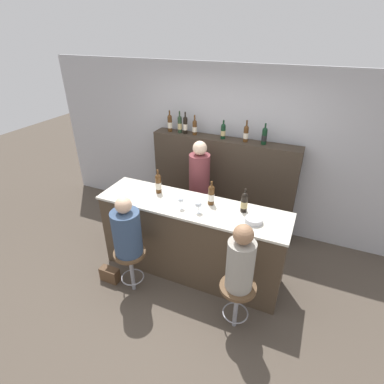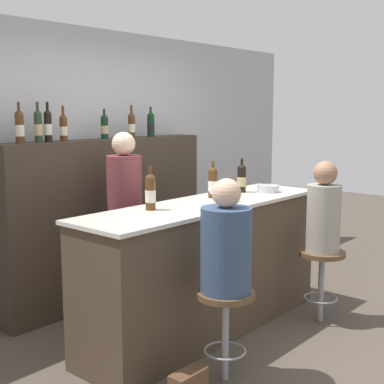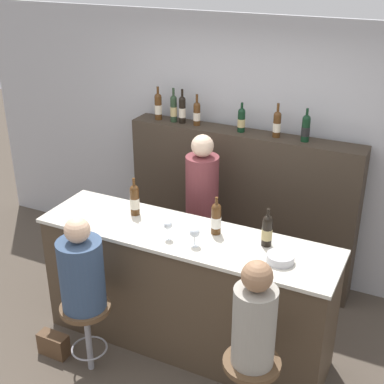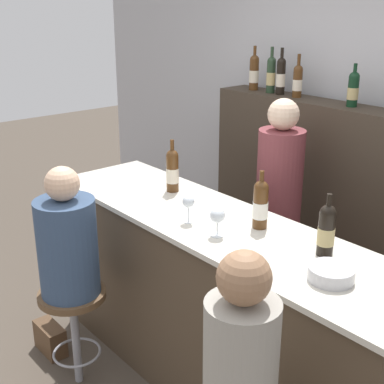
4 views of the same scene
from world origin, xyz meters
name	(u,v)px [view 3 (image 3 of 4)]	position (x,y,z in m)	size (l,w,h in m)	color
ground_plane	(169,365)	(0.00, 0.00, 0.00)	(16.00, 16.00, 0.00)	#4C4238
wall_back	(251,150)	(0.00, 1.76, 1.30)	(6.40, 0.05, 2.60)	#B2B2B7
bar_counter	(185,291)	(0.00, 0.31, 0.54)	(2.45, 0.65, 1.09)	#473828
back_bar_cabinet	(240,206)	(0.00, 1.54, 0.78)	(2.29, 0.28, 1.56)	#382D23
wine_bottle_counter_0	(135,200)	(-0.53, 0.42, 1.22)	(0.08, 0.08, 0.33)	#4C2D14
wine_bottle_counter_1	(216,218)	(0.21, 0.42, 1.22)	(0.08, 0.08, 0.31)	#4C2D14
wine_bottle_counter_2	(267,230)	(0.63, 0.42, 1.22)	(0.08, 0.08, 0.31)	black
wine_bottle_backbar_0	(158,106)	(-0.91, 1.54, 1.69)	(0.07, 0.07, 0.33)	#4C2D14
wine_bottle_backbar_1	(174,108)	(-0.74, 1.54, 1.69)	(0.07, 0.07, 0.34)	#233823
wine_bottle_backbar_2	(182,109)	(-0.64, 1.54, 1.69)	(0.07, 0.07, 0.34)	black
wine_bottle_backbar_3	(197,113)	(-0.49, 1.54, 1.68)	(0.07, 0.07, 0.31)	#4C2D14
wine_bottle_backbar_4	(241,120)	(-0.03, 1.54, 1.67)	(0.07, 0.07, 0.28)	black
wine_bottle_backbar_5	(277,124)	(0.32, 1.54, 1.68)	(0.07, 0.07, 0.32)	#4C2D14
wine_bottle_backbar_6	(306,128)	(0.58, 1.54, 1.68)	(0.08, 0.08, 0.30)	black
wine_glass_0	(168,226)	(-0.08, 0.18, 1.20)	(0.07, 0.07, 0.15)	silver
wine_glass_1	(195,233)	(0.15, 0.18, 1.19)	(0.08, 0.08, 0.15)	silver
metal_bowl	(280,258)	(0.80, 0.24, 1.12)	(0.20, 0.20, 0.06)	#B7B7BC
bar_stool_left	(86,319)	(-0.56, -0.31, 0.49)	(0.40, 0.40, 0.63)	gray
guest_seated_left	(81,270)	(-0.56, -0.31, 0.95)	(0.34, 0.34, 0.76)	#334766
bar_stool_right	(251,376)	(0.81, -0.31, 0.49)	(0.40, 0.40, 0.63)	gray
guest_seated_right	(254,319)	(0.81, -0.31, 0.97)	(0.29, 0.29, 0.78)	gray
bartender	(202,223)	(-0.21, 1.07, 0.77)	(0.30, 0.30, 1.64)	brown
handbag	(54,344)	(-0.94, -0.31, 0.10)	(0.26, 0.12, 0.20)	#513823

